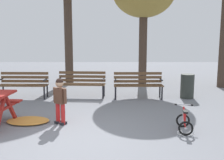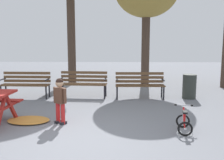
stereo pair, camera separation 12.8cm
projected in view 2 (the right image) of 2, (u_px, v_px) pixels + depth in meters
ground at (69, 142)px, 4.87m from camera, size 36.00×36.00×0.00m
park_bench_far_left at (26, 82)px, 8.61m from camera, size 1.61×0.50×0.85m
park_bench_left at (83, 82)px, 8.75m from camera, size 1.63×0.56×0.85m
park_bench_right at (140, 83)px, 8.51m from camera, size 1.60×0.47×0.85m
child_standing at (60, 97)px, 5.86m from camera, size 0.34×0.28×1.06m
kids_bicycle at (184, 123)px, 5.39m from camera, size 0.44×0.60×0.54m
leaf_pile at (29, 120)px, 6.10m from camera, size 1.05×0.78×0.07m
trash_bin at (189, 86)px, 8.48m from camera, size 0.44×0.44×0.80m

